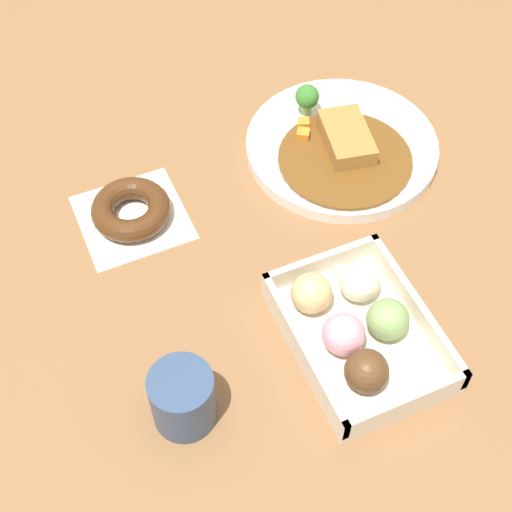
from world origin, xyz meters
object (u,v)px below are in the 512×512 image
Objects in this scene: coffee_mug at (183,398)px; curry_plate at (341,145)px; chocolate_ring_donut at (131,210)px; donut_box at (356,327)px.

curry_plate is at bearing 130.33° from coffee_mug.
chocolate_ring_donut is 0.29m from coffee_mug.
donut_box is (0.27, -0.12, 0.01)m from curry_plate.
chocolate_ring_donut is at bearing 173.61° from coffee_mug.
coffee_mug is (0.01, -0.21, 0.01)m from donut_box.
curry_plate reaches higher than chocolate_ring_donut.
donut_box is at bearing 93.06° from coffee_mug.
donut_box reaches higher than chocolate_ring_donut.
curry_plate is 0.30m from chocolate_ring_donut.
donut_box is 0.33m from chocolate_ring_donut.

